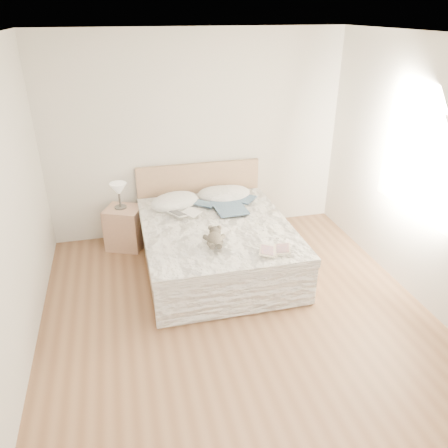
{
  "coord_description": "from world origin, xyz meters",
  "views": [
    {
      "loc": [
        -1.03,
        -3.4,
        2.89
      ],
      "look_at": [
        0.08,
        1.05,
        0.62
      ],
      "focal_mm": 35.0,
      "sensor_mm": 36.0,
      "label": 1
    }
  ],
  "objects": [
    {
      "name": "floor",
      "position": [
        0.0,
        0.0,
        0.0
      ],
      "size": [
        4.0,
        4.5,
        0.0
      ],
      "primitive_type": "cube",
      "color": "brown",
      "rests_on": "ground"
    },
    {
      "name": "ceiling",
      "position": [
        0.0,
        0.0,
        2.7
      ],
      "size": [
        4.0,
        4.5,
        0.0
      ],
      "primitive_type": "cube",
      "color": "white",
      "rests_on": "ground"
    },
    {
      "name": "wall_back",
      "position": [
        0.0,
        2.25,
        1.35
      ],
      "size": [
        4.0,
        0.02,
        2.7
      ],
      "primitive_type": "cube",
      "color": "silver",
      "rests_on": "ground"
    },
    {
      "name": "wall_front",
      "position": [
        0.0,
        -2.25,
        1.35
      ],
      "size": [
        4.0,
        0.02,
        2.7
      ],
      "primitive_type": "cube",
      "color": "silver",
      "rests_on": "ground"
    },
    {
      "name": "wall_left",
      "position": [
        -2.0,
        0.0,
        1.35
      ],
      "size": [
        0.02,
        4.5,
        2.7
      ],
      "primitive_type": "cube",
      "color": "silver",
      "rests_on": "ground"
    },
    {
      "name": "wall_right",
      "position": [
        2.0,
        0.0,
        1.35
      ],
      "size": [
        0.02,
        4.5,
        2.7
      ],
      "primitive_type": "cube",
      "color": "silver",
      "rests_on": "ground"
    },
    {
      "name": "window",
      "position": [
        1.99,
        0.3,
        1.45
      ],
      "size": [
        0.02,
        1.3,
        1.1
      ],
      "primitive_type": "cube",
      "color": "white",
      "rests_on": "wall_right"
    },
    {
      "name": "bed",
      "position": [
        0.0,
        1.19,
        0.31
      ],
      "size": [
        1.72,
        2.14,
        1.0
      ],
      "color": "#A18060",
      "rests_on": "floor"
    },
    {
      "name": "nightstand",
      "position": [
        -1.06,
        1.93,
        0.28
      ],
      "size": [
        0.57,
        0.55,
        0.56
      ],
      "primitive_type": "cube",
      "rotation": [
        0.0,
        0.0,
        -0.41
      ],
      "color": "tan",
      "rests_on": "floor"
    },
    {
      "name": "table_lamp",
      "position": [
        -1.09,
        1.95,
        0.8
      ],
      "size": [
        0.28,
        0.28,
        0.34
      ],
      "color": "#4C4842",
      "rests_on": "nightstand"
    },
    {
      "name": "pillow_left",
      "position": [
        -0.39,
        1.8,
        0.64
      ],
      "size": [
        0.81,
        0.72,
        0.2
      ],
      "primitive_type": "ellipsoid",
      "rotation": [
        0.0,
        0.0,
        0.46
      ],
      "color": "white",
      "rests_on": "bed"
    },
    {
      "name": "pillow_middle",
      "position": [
        0.26,
        1.89,
        0.64
      ],
      "size": [
        0.75,
        0.6,
        0.2
      ],
      "primitive_type": "ellipsoid",
      "rotation": [
        0.0,
        0.0,
        -0.22
      ],
      "color": "white",
      "rests_on": "bed"
    },
    {
      "name": "pillow_right",
      "position": [
        0.33,
        1.88,
        0.64
      ],
      "size": [
        0.74,
        0.59,
        0.2
      ],
      "primitive_type": "ellipsoid",
      "rotation": [
        0.0,
        0.0,
        0.22
      ],
      "color": "white",
      "rests_on": "bed"
    },
    {
      "name": "blouse",
      "position": [
        0.25,
        1.49,
        0.63
      ],
      "size": [
        0.62,
        0.66,
        0.02
      ],
      "primitive_type": null,
      "rotation": [
        0.0,
        0.0,
        0.05
      ],
      "color": "#344F69",
      "rests_on": "bed"
    },
    {
      "name": "photo_book",
      "position": [
        -0.33,
        1.43,
        0.63
      ],
      "size": [
        0.42,
        0.38,
        0.03
      ],
      "primitive_type": "cube",
      "rotation": [
        0.0,
        0.0,
        0.54
      ],
      "color": "white",
      "rests_on": "bed"
    },
    {
      "name": "childrens_book",
      "position": [
        0.44,
        0.3,
        0.63
      ],
      "size": [
        0.4,
        0.34,
        0.02
      ],
      "primitive_type": "cube",
      "rotation": [
        0.0,
        0.0,
        -0.35
      ],
      "color": "beige",
      "rests_on": "bed"
    },
    {
      "name": "teddy_bear",
      "position": [
        -0.15,
        0.56,
        0.65
      ],
      "size": [
        0.25,
        0.33,
        0.16
      ],
      "primitive_type": null,
      "rotation": [
        0.0,
        0.0,
        -0.15
      ],
      "color": "brown",
      "rests_on": "bed"
    }
  ]
}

